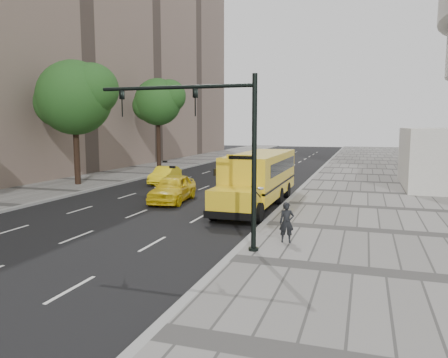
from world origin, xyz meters
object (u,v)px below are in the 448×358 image
(school_bus, at_px, (260,175))
(taxi_near, at_px, (173,188))
(taxi_far, at_px, (165,175))
(tree_b, at_px, (76,97))
(traffic_signal, at_px, (216,140))
(tree_c, at_px, (159,102))
(pedestrian, at_px, (287,222))

(school_bus, distance_m, taxi_near, 5.36)
(taxi_near, distance_m, taxi_far, 8.35)
(school_bus, height_order, taxi_near, school_bus)
(tree_b, height_order, traffic_signal, tree_b)
(taxi_near, xyz_separation_m, taxi_far, (-4.01, 7.32, -0.14))
(tree_c, distance_m, school_bus, 23.27)
(tree_c, relative_size, school_bus, 0.82)
(school_bus, height_order, traffic_signal, traffic_signal)
(tree_c, bearing_deg, school_bus, -48.86)
(school_bus, bearing_deg, pedestrian, -69.99)
(taxi_far, bearing_deg, tree_b, -155.65)
(tree_c, distance_m, taxi_near, 21.23)
(traffic_signal, bearing_deg, school_bus, 94.04)
(tree_b, xyz_separation_m, taxi_near, (9.68, -4.05, -5.88))
(tree_b, distance_m, taxi_near, 12.02)
(school_bus, distance_m, traffic_signal, 10.10)
(school_bus, relative_size, traffic_signal, 1.81)
(tree_b, xyz_separation_m, tree_c, (-0.01, 13.78, 0.35))
(tree_c, xyz_separation_m, school_bus, (14.91, -17.06, -5.29))
(taxi_near, bearing_deg, pedestrian, -48.83)
(tree_b, bearing_deg, pedestrian, -32.95)
(tree_b, bearing_deg, taxi_far, 29.99)
(taxi_far, relative_size, pedestrian, 2.66)
(taxi_near, distance_m, traffic_signal, 11.28)
(tree_c, relative_size, traffic_signal, 1.48)
(tree_b, bearing_deg, tree_c, 90.05)
(tree_c, relative_size, taxi_far, 2.28)
(tree_b, distance_m, tree_c, 13.79)
(tree_b, height_order, taxi_far, tree_b)
(tree_b, height_order, school_bus, tree_b)
(tree_b, distance_m, pedestrian, 22.13)
(tree_c, height_order, traffic_signal, tree_c)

